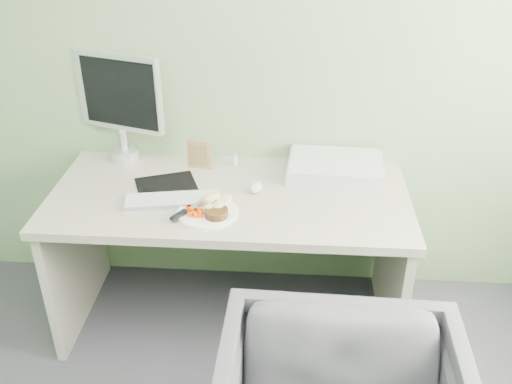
# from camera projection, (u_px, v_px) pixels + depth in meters

# --- Properties ---
(wall_back) EXTENTS (3.50, 0.00, 3.50)m
(wall_back) POSITION_uv_depth(u_px,v_px,m) (235.00, 32.00, 2.56)
(wall_back) COLOR gray
(wall_back) RESTS_ON floor
(desk) EXTENTS (1.60, 0.75, 0.73)m
(desk) POSITION_uv_depth(u_px,v_px,m) (230.00, 227.00, 2.63)
(desk) COLOR #ADA291
(desk) RESTS_ON floor
(plate) EXTENTS (0.26, 0.26, 0.01)m
(plate) POSITION_uv_depth(u_px,v_px,m) (208.00, 213.00, 2.39)
(plate) COLOR white
(plate) RESTS_ON desk
(steak) EXTENTS (0.11, 0.11, 0.03)m
(steak) POSITION_uv_depth(u_px,v_px,m) (216.00, 213.00, 2.34)
(steak) COLOR black
(steak) RESTS_ON plate
(potato_pile) EXTENTS (0.12, 0.09, 0.07)m
(potato_pile) POSITION_uv_depth(u_px,v_px,m) (214.00, 199.00, 2.41)
(potato_pile) COLOR #AC8353
(potato_pile) RESTS_ON plate
(carrot_heap) EXTENTS (0.08, 0.07, 0.04)m
(carrot_heap) POSITION_uv_depth(u_px,v_px,m) (195.00, 209.00, 2.36)
(carrot_heap) COLOR #FF5005
(carrot_heap) RESTS_ON plate
(steak_knife) EXTENTS (0.13, 0.20, 0.02)m
(steak_knife) POSITION_uv_depth(u_px,v_px,m) (184.00, 212.00, 2.36)
(steak_knife) COLOR silver
(steak_knife) RESTS_ON plate
(mousepad) EXTENTS (0.33, 0.31, 0.00)m
(mousepad) POSITION_uv_depth(u_px,v_px,m) (167.00, 186.00, 2.59)
(mousepad) COLOR black
(mousepad) RESTS_ON desk
(keyboard) EXTENTS (0.42, 0.19, 0.02)m
(keyboard) POSITION_uv_depth(u_px,v_px,m) (173.00, 200.00, 2.46)
(keyboard) COLOR white
(keyboard) RESTS_ON desk
(computer_mouse) EXTENTS (0.06, 0.10, 0.03)m
(computer_mouse) POSITION_uv_depth(u_px,v_px,m) (256.00, 187.00, 2.55)
(computer_mouse) COLOR white
(computer_mouse) RESTS_ON desk
(photo_frame) EXTENTS (0.11, 0.03, 0.14)m
(photo_frame) POSITION_uv_depth(u_px,v_px,m) (199.00, 155.00, 2.72)
(photo_frame) COLOR #A27A4B
(photo_frame) RESTS_ON desk
(eyedrop_bottle) EXTENTS (0.02, 0.02, 0.07)m
(eyedrop_bottle) POSITION_uv_depth(u_px,v_px,m) (235.00, 160.00, 2.76)
(eyedrop_bottle) COLOR white
(eyedrop_bottle) RESTS_ON desk
(scanner) EXTENTS (0.46, 0.32, 0.07)m
(scanner) POSITION_uv_depth(u_px,v_px,m) (335.00, 168.00, 2.68)
(scanner) COLOR silver
(scanner) RESTS_ON desk
(monitor) EXTENTS (0.43, 0.18, 0.53)m
(monitor) POSITION_uv_depth(u_px,v_px,m) (120.00, 101.00, 2.70)
(monitor) COLOR silver
(monitor) RESTS_ON desk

